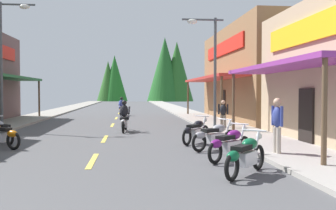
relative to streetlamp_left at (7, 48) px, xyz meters
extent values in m
cube|color=#4C4C4F|center=(4.96, 13.84, -4.18)|extent=(9.72, 92.32, 0.10)
cube|color=gray|center=(-1.24, 13.84, -4.07)|extent=(2.67, 92.32, 0.12)
cube|color=#9E9991|center=(11.15, 13.84, -4.07)|extent=(2.67, 92.32, 0.12)
cube|color=#E0C64C|center=(4.96, -8.43, -4.12)|extent=(0.16, 2.40, 0.01)
cube|color=#E0C64C|center=(4.96, -3.41, -4.12)|extent=(0.16, 2.40, 0.01)
cube|color=#E0C64C|center=(4.96, 3.21, -4.12)|extent=(0.16, 2.40, 0.01)
cube|color=#E0C64C|center=(4.96, 9.17, -4.12)|extent=(0.16, 2.40, 0.01)
cube|color=#E0C64C|center=(4.96, 15.76, -4.12)|extent=(0.16, 2.40, 0.01)
cube|color=#E0C64C|center=(4.96, 22.00, -4.12)|extent=(0.16, 2.40, 0.01)
cube|color=#E0C64C|center=(4.96, 27.30, -4.12)|extent=(0.16, 2.40, 0.01)
cube|color=#E0C64C|center=(4.96, 33.97, -4.12)|extent=(0.16, 2.40, 0.01)
cube|color=#E0C64C|center=(4.96, 40.52, -4.12)|extent=(0.16, 2.40, 0.01)
cube|color=#E0C64C|center=(4.96, 46.20, -4.12)|extent=(0.16, 2.40, 0.01)
cube|color=#E0C64C|center=(4.96, 51.23, -4.12)|extent=(0.16, 2.40, 0.01)
cube|color=#236033|center=(-1.68, 5.79, -1.23)|extent=(1.80, 9.69, 0.16)
cylinder|color=brown|center=(-0.98, 10.43, -2.72)|extent=(0.14, 0.14, 2.82)
cube|color=#8C338C|center=(11.59, -6.05, -1.23)|extent=(1.80, 8.74, 0.16)
cylinder|color=brown|center=(10.89, -10.22, -2.72)|extent=(0.14, 0.14, 2.82)
cylinder|color=brown|center=(10.89, -1.88, -2.72)|extent=(0.14, 0.14, 2.82)
cube|color=yellow|center=(12.43, -6.05, 0.08)|extent=(0.10, 6.80, 0.90)
cube|color=black|center=(12.45, -6.05, -3.08)|extent=(0.08, 1.10, 2.10)
cube|color=olive|center=(16.36, 6.35, -0.93)|extent=(7.75, 13.61, 6.40)
cube|color=#B72D28|center=(11.59, 6.35, -1.23)|extent=(1.80, 12.25, 0.16)
cylinder|color=brown|center=(10.89, 0.43, -2.72)|extent=(0.14, 0.14, 2.82)
cylinder|color=brown|center=(10.89, 12.28, -2.72)|extent=(0.14, 0.14, 2.82)
cube|color=red|center=(12.43, 6.35, 0.86)|extent=(0.10, 9.52, 0.90)
cube|color=black|center=(12.45, 6.35, -3.08)|extent=(0.08, 1.10, 2.10)
cylinder|color=#474C51|center=(-0.30, 0.00, -0.94)|extent=(0.14, 0.14, 6.37)
cylinder|color=#474C51|center=(0.33, 0.00, 2.14)|extent=(2.06, 0.10, 0.10)
ellipsoid|color=silver|center=(0.86, 0.00, 2.04)|extent=(0.50, 0.30, 0.24)
cylinder|color=#474C51|center=(10.21, -0.92, -1.32)|extent=(0.14, 0.14, 5.63)
cylinder|color=#474C51|center=(9.58, -0.92, 1.40)|extent=(2.06, 0.10, 0.10)
ellipsoid|color=silver|center=(9.06, -0.92, 1.30)|extent=(0.50, 0.30, 0.24)
torus|color=black|center=(9.24, -10.09, -3.81)|extent=(0.50, 0.55, 0.64)
torus|color=black|center=(8.25, -11.22, -3.81)|extent=(0.50, 0.55, 0.64)
cube|color=silver|center=(8.74, -10.65, -3.73)|extent=(0.67, 0.71, 0.32)
ellipsoid|color=#0C5933|center=(8.87, -10.50, -3.41)|extent=(0.61, 0.63, 0.28)
cube|color=black|center=(8.58, -10.84, -3.45)|extent=(0.61, 0.64, 0.12)
ellipsoid|color=#0C5933|center=(8.28, -11.18, -3.58)|extent=(0.47, 0.49, 0.24)
cylinder|color=silver|center=(9.15, -10.19, -3.48)|extent=(0.29, 0.32, 0.71)
cylinder|color=silver|center=(9.07, -10.28, -3.11)|extent=(0.48, 0.43, 0.04)
sphere|color=white|center=(9.26, -10.07, -3.28)|extent=(0.16, 0.16, 0.16)
torus|color=black|center=(9.44, -8.23, -3.81)|extent=(0.54, 0.50, 0.64)
torus|color=black|center=(8.33, -9.23, -3.81)|extent=(0.54, 0.50, 0.64)
cube|color=silver|center=(8.88, -8.73, -3.73)|extent=(0.71, 0.68, 0.32)
ellipsoid|color=#721972|center=(9.03, -8.60, -3.41)|extent=(0.63, 0.61, 0.28)
cube|color=black|center=(8.70, -8.90, -3.45)|extent=(0.63, 0.61, 0.12)
ellipsoid|color=#721972|center=(8.36, -9.20, -3.58)|extent=(0.49, 0.47, 0.24)
cylinder|color=silver|center=(9.34, -8.31, -3.48)|extent=(0.32, 0.29, 0.71)
cylinder|color=silver|center=(9.25, -8.39, -3.11)|extent=(0.43, 0.47, 0.04)
sphere|color=white|center=(9.46, -8.21, -3.28)|extent=(0.16, 0.16, 0.16)
torus|color=black|center=(9.51, -6.34, -3.81)|extent=(0.59, 0.44, 0.64)
torus|color=black|center=(8.27, -7.17, -3.81)|extent=(0.59, 0.44, 0.64)
cube|color=silver|center=(8.89, -6.76, -3.73)|extent=(0.74, 0.62, 0.32)
ellipsoid|color=#99999E|center=(9.06, -6.65, -3.41)|extent=(0.64, 0.58, 0.28)
cube|color=black|center=(8.68, -6.90, -3.45)|extent=(0.65, 0.57, 0.12)
ellipsoid|color=#99999E|center=(8.31, -7.15, -3.58)|extent=(0.50, 0.44, 0.24)
cylinder|color=silver|center=(9.41, -6.41, -3.48)|extent=(0.34, 0.26, 0.71)
cylinder|color=silver|center=(9.31, -6.48, -3.11)|extent=(0.37, 0.52, 0.04)
sphere|color=white|center=(9.54, -6.33, -3.28)|extent=(0.16, 0.16, 0.16)
torus|color=black|center=(9.00, -4.48, -3.81)|extent=(0.47, 0.57, 0.64)
torus|color=black|center=(8.09, -5.67, -3.81)|extent=(0.47, 0.57, 0.64)
cube|color=silver|center=(8.54, -5.07, -3.73)|extent=(0.65, 0.73, 0.32)
ellipsoid|color=black|center=(8.66, -4.91, -3.41)|extent=(0.59, 0.64, 0.28)
cube|color=black|center=(8.39, -5.27, -3.45)|extent=(0.59, 0.65, 0.12)
ellipsoid|color=black|center=(8.12, -5.63, -3.58)|extent=(0.46, 0.50, 0.24)
cylinder|color=silver|center=(8.92, -4.58, -3.48)|extent=(0.27, 0.33, 0.71)
cylinder|color=silver|center=(8.85, -4.67, -3.11)|extent=(0.50, 0.40, 0.04)
sphere|color=white|center=(9.02, -4.45, -3.28)|extent=(0.16, 0.16, 0.16)
torus|color=black|center=(2.08, -6.11, -3.81)|extent=(0.59, 0.43, 0.64)
cube|color=black|center=(1.66, -5.84, -3.45)|extent=(0.66, 0.56, 0.12)
ellipsoid|color=#BF660C|center=(2.04, -6.08, -3.58)|extent=(0.50, 0.44, 0.24)
torus|color=black|center=(1.59, -4.94, -3.81)|extent=(0.50, 0.55, 0.64)
cube|color=silver|center=(1.10, -4.37, -3.73)|extent=(0.67, 0.71, 0.32)
cube|color=black|center=(1.26, -4.56, -3.45)|extent=(0.61, 0.64, 0.12)
ellipsoid|color=#99999E|center=(1.56, -4.90, -3.58)|extent=(0.47, 0.49, 0.24)
torus|color=black|center=(5.79, 0.18, -3.81)|extent=(0.15, 0.65, 0.64)
torus|color=black|center=(5.68, -1.31, -3.81)|extent=(0.15, 0.65, 0.64)
cube|color=silver|center=(5.74, -0.56, -3.73)|extent=(0.33, 0.72, 0.32)
ellipsoid|color=#99999E|center=(5.75, -0.36, -3.41)|extent=(0.36, 0.58, 0.28)
cube|color=black|center=(5.72, -0.81, -3.45)|extent=(0.32, 0.62, 0.12)
ellipsoid|color=#99999E|center=(5.69, -1.26, -3.58)|extent=(0.27, 0.46, 0.24)
cylinder|color=silver|center=(5.78, 0.05, -3.48)|extent=(0.09, 0.37, 0.71)
cylinder|color=silver|center=(5.77, -0.06, -3.11)|extent=(0.60, 0.08, 0.04)
sphere|color=white|center=(5.79, 0.21, -3.28)|extent=(0.16, 0.16, 0.16)
ellipsoid|color=black|center=(5.73, -0.71, -3.08)|extent=(0.41, 0.41, 0.64)
sphere|color=black|center=(5.73, -0.66, -2.68)|extent=(0.24, 0.24, 0.24)
cylinder|color=black|center=(5.58, -0.53, -3.43)|extent=(0.17, 0.43, 0.24)
cylinder|color=black|center=(5.54, -0.40, -3.08)|extent=(0.14, 0.51, 0.40)
cylinder|color=black|center=(5.90, -0.56, -3.43)|extent=(0.17, 0.43, 0.24)
cylinder|color=black|center=(5.95, -0.43, -3.08)|extent=(0.14, 0.51, 0.40)
torus|color=black|center=(5.35, 13.01, -3.81)|extent=(0.15, 0.65, 0.64)
torus|color=black|center=(5.24, 11.51, -3.81)|extent=(0.15, 0.65, 0.64)
cube|color=silver|center=(5.29, 12.26, -3.73)|extent=(0.33, 0.72, 0.32)
ellipsoid|color=#BF660C|center=(5.31, 12.46, -3.41)|extent=(0.36, 0.58, 0.28)
cube|color=black|center=(5.27, 12.01, -3.45)|extent=(0.32, 0.62, 0.12)
ellipsoid|color=#BF660C|center=(5.24, 11.56, -3.58)|extent=(0.27, 0.46, 0.24)
cylinder|color=silver|center=(5.34, 12.88, -3.48)|extent=(0.09, 0.37, 0.71)
cylinder|color=silver|center=(5.33, 12.76, -3.11)|extent=(0.60, 0.09, 0.04)
sphere|color=white|center=(5.35, 13.04, -3.28)|extent=(0.16, 0.16, 0.16)
ellipsoid|color=#333F8C|center=(5.28, 12.11, -3.08)|extent=(0.41, 0.41, 0.64)
sphere|color=black|center=(5.28, 12.16, -2.68)|extent=(0.24, 0.24, 0.24)
cylinder|color=#333F8C|center=(5.13, 12.29, -3.43)|extent=(0.17, 0.43, 0.24)
cylinder|color=#333F8C|center=(5.10, 12.42, -3.08)|extent=(0.14, 0.51, 0.40)
cylinder|color=#333F8C|center=(5.45, 12.27, -3.43)|extent=(0.17, 0.43, 0.24)
cylinder|color=#333F8C|center=(5.51, 12.39, -3.08)|extent=(0.14, 0.51, 0.40)
cylinder|color=#B2A599|center=(10.45, -8.40, -3.68)|extent=(0.14, 0.14, 0.90)
cylinder|color=#B2A599|center=(10.42, -8.22, -3.68)|extent=(0.14, 0.14, 0.90)
ellipsoid|color=#333F8C|center=(10.44, -8.31, -2.92)|extent=(0.32, 0.40, 0.63)
cylinder|color=#333F8C|center=(10.48, -8.55, -2.89)|extent=(0.09, 0.09, 0.60)
cylinder|color=#333F8C|center=(10.39, -8.08, -2.89)|extent=(0.09, 0.09, 0.60)
sphere|color=tan|center=(10.44, -8.31, -2.47)|extent=(0.24, 0.24, 0.24)
cylinder|color=#726659|center=(10.72, -0.22, -3.74)|extent=(0.14, 0.14, 0.78)
cylinder|color=#726659|center=(10.87, -0.32, -3.74)|extent=(0.14, 0.14, 0.78)
ellipsoid|color=black|center=(10.80, -0.27, -3.08)|extent=(0.44, 0.42, 0.55)
cylinder|color=black|center=(10.60, -0.13, -3.05)|extent=(0.09, 0.09, 0.52)
cylinder|color=black|center=(10.99, -0.41, -3.05)|extent=(0.09, 0.09, 0.52)
sphere|color=tan|center=(10.80, -0.27, -2.69)|extent=(0.21, 0.21, 0.21)
cone|color=#265E23|center=(16.09, 61.98, 2.37)|extent=(7.28, 7.28, 13.00)
cone|color=#205C23|center=(13.45, 61.75, 2.80)|extent=(7.76, 7.76, 13.86)
cone|color=#2C6123|center=(1.10, 64.29, 0.30)|extent=(4.96, 4.96, 8.85)
cone|color=#216923|center=(2.52, 64.20, 0.92)|extent=(5.66, 5.66, 10.10)
camera|label=1|loc=(6.04, -19.17, -2.17)|focal=40.00mm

